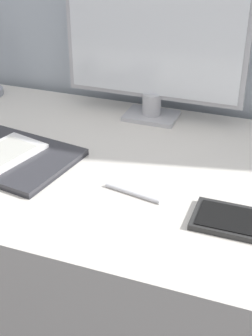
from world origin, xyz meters
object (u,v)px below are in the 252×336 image
at_px(monitor, 154,45).
at_px(pen, 132,193).
at_px(laptop, 11,157).
at_px(ereader, 6,152).

height_order(monitor, pen, monitor).
distance_m(laptop, pen, 0.34).
distance_m(ereader, pen, 0.35).
distance_m(monitor, ereader, 0.49).
bearing_deg(ereader, pen, -6.84).
height_order(ereader, pen, ereader).
bearing_deg(monitor, pen, -78.18).
bearing_deg(laptop, ereader, -165.77).
xyz_separation_m(laptop, ereader, (-0.01, -0.00, 0.01)).
bearing_deg(laptop, pen, -7.54).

